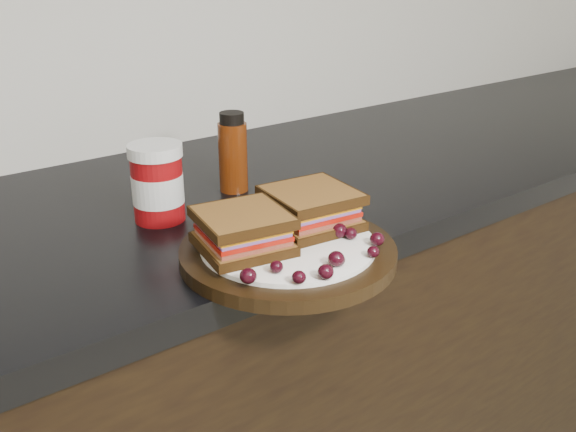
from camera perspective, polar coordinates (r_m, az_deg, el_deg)
name	(u,v)px	position (r m, az deg, el deg)	size (l,w,h in m)	color
countertop	(20,255)	(0.96, -22.73, -3.20)	(3.98, 0.60, 0.04)	black
plate	(288,252)	(0.83, 0.00, -3.25)	(0.28, 0.28, 0.02)	black
sandwich_left	(243,231)	(0.80, -4.05, -1.31)	(0.11, 0.11, 0.05)	brown
sandwich_right	(311,208)	(0.86, 2.06, 0.71)	(0.11, 0.11, 0.05)	brown
grape_0	(248,276)	(0.72, -3.56, -5.34)	(0.02, 0.02, 0.02)	black
grape_1	(277,267)	(0.75, -1.03, -4.53)	(0.02, 0.02, 0.01)	black
grape_2	(299,277)	(0.72, 0.98, -5.47)	(0.02, 0.02, 0.02)	black
grape_3	(326,272)	(0.73, 3.37, -4.98)	(0.02, 0.02, 0.02)	black
grape_4	(336,259)	(0.76, 4.31, -3.81)	(0.02, 0.02, 0.02)	black
grape_5	(339,260)	(0.76, 4.51, -3.90)	(0.02, 0.02, 0.01)	black
grape_6	(373,252)	(0.79, 7.58, -3.17)	(0.02, 0.02, 0.01)	black
grape_7	(377,239)	(0.82, 7.93, -2.05)	(0.02, 0.02, 0.02)	black
grape_8	(351,233)	(0.83, 5.61, -1.56)	(0.02, 0.02, 0.02)	black
grape_9	(339,231)	(0.83, 4.59, -1.29)	(0.02, 0.02, 0.02)	black
grape_10	(323,218)	(0.87, 3.09, -0.15)	(0.02, 0.02, 0.02)	black
grape_11	(310,220)	(0.87, 1.98, -0.33)	(0.02, 0.02, 0.02)	black
grape_12	(299,212)	(0.89, 1.03, 0.40)	(0.02, 0.02, 0.02)	black
grape_13	(225,240)	(0.81, -5.61, -2.15)	(0.02, 0.02, 0.02)	black
grape_14	(223,250)	(0.79, -5.82, -3.04)	(0.02, 0.02, 0.02)	black
grape_15	(243,251)	(0.78, -4.01, -3.12)	(0.02, 0.02, 0.02)	black
grape_16	(226,236)	(0.82, -5.55, -1.82)	(0.02, 0.02, 0.02)	black
grape_17	(231,241)	(0.81, -5.07, -2.25)	(0.02, 0.02, 0.02)	black
grape_18	(222,254)	(0.78, -5.90, -3.35)	(0.02, 0.02, 0.02)	black
condiment_jar	(157,183)	(0.95, -11.53, 2.92)	(0.08, 0.08, 0.12)	maroon
oil_bottle	(233,152)	(1.05, -4.93, 5.68)	(0.05, 0.05, 0.13)	#511F08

